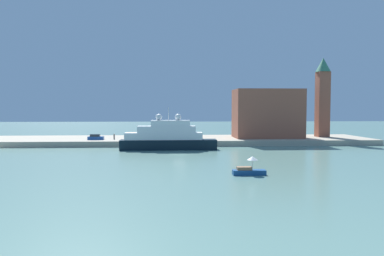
# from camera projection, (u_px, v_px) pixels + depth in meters

# --- Properties ---
(ground) EXTENTS (400.00, 400.00, 0.00)m
(ground) POSITION_uv_depth(u_px,v_px,m) (179.00, 155.00, 76.79)
(ground) COLOR slate
(quay_dock) EXTENTS (110.00, 21.96, 1.48)m
(quay_dock) POSITION_uv_depth(u_px,v_px,m) (177.00, 140.00, 103.65)
(quay_dock) COLOR #ADA38E
(quay_dock) RESTS_ON ground
(large_yacht) EXTENTS (23.12, 3.91, 10.25)m
(large_yacht) POSITION_uv_depth(u_px,v_px,m) (167.00, 138.00, 86.28)
(large_yacht) COLOR black
(large_yacht) RESTS_ON ground
(small_motorboat) EXTENTS (4.90, 1.57, 2.77)m
(small_motorboat) POSITION_uv_depth(u_px,v_px,m) (249.00, 169.00, 53.41)
(small_motorboat) COLOR navy
(small_motorboat) RESTS_ON ground
(harbor_building) EXTENTS (19.09, 10.58, 13.94)m
(harbor_building) POSITION_uv_depth(u_px,v_px,m) (267.00, 114.00, 103.66)
(harbor_building) COLOR #93513D
(harbor_building) RESTS_ON quay_dock
(bell_tower) EXTENTS (4.43, 4.43, 23.45)m
(bell_tower) POSITION_uv_depth(u_px,v_px,m) (323.00, 94.00, 106.76)
(bell_tower) COLOR #93513D
(bell_tower) RESTS_ON quay_dock
(parked_car) EXTENTS (4.19, 1.77, 1.48)m
(parked_car) POSITION_uv_depth(u_px,v_px,m) (96.00, 137.00, 97.01)
(parked_car) COLOR #1E4C99
(parked_car) RESTS_ON quay_dock
(person_figure) EXTENTS (0.36, 0.36, 1.60)m
(person_figure) POSITION_uv_depth(u_px,v_px,m) (114.00, 137.00, 97.99)
(person_figure) COLOR #4C4C4C
(person_figure) RESTS_ON quay_dock
(mooring_bollard) EXTENTS (0.48, 0.48, 0.63)m
(mooring_bollard) POSITION_uv_depth(u_px,v_px,m) (202.00, 139.00, 94.30)
(mooring_bollard) COLOR black
(mooring_bollard) RESTS_ON quay_dock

